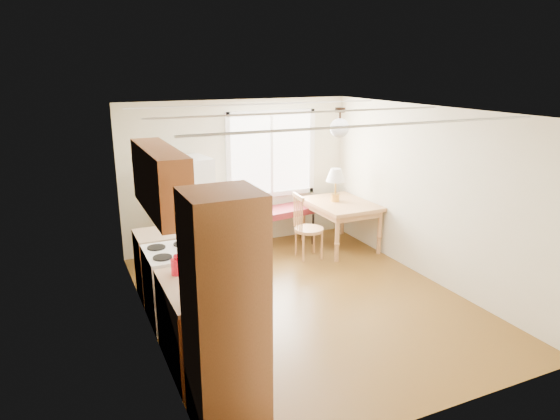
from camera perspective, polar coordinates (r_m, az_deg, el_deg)
room_shell at (r=6.34m, az=2.98°, el=-0.10°), size 4.60×5.60×2.62m
kitchen_run at (r=5.35m, az=-10.54°, el=-8.17°), size 0.65×3.40×2.20m
window_unit at (r=8.71m, az=-0.98°, el=6.39°), size 1.64×0.05×1.51m
pendant_light at (r=6.83m, az=6.83°, el=9.42°), size 0.26×0.26×0.40m
refrigerator at (r=8.04m, az=-10.45°, el=0.04°), size 0.76×0.76×1.66m
bench at (r=8.58m, az=-0.32°, el=-0.35°), size 1.48×0.72×0.66m
dining_table at (r=8.54m, az=6.94°, el=0.22°), size 0.98×1.30×0.80m
chair at (r=7.99m, az=2.68°, el=-1.41°), size 0.48×0.47×1.07m
table_lamp at (r=8.47m, az=6.38°, el=3.69°), size 0.33×0.33×0.57m
coffee_maker at (r=4.70m, az=-8.78°, el=-8.86°), size 0.24×0.29×0.40m
kettle at (r=5.39m, az=-11.75°, el=-6.29°), size 0.12×0.12×0.23m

